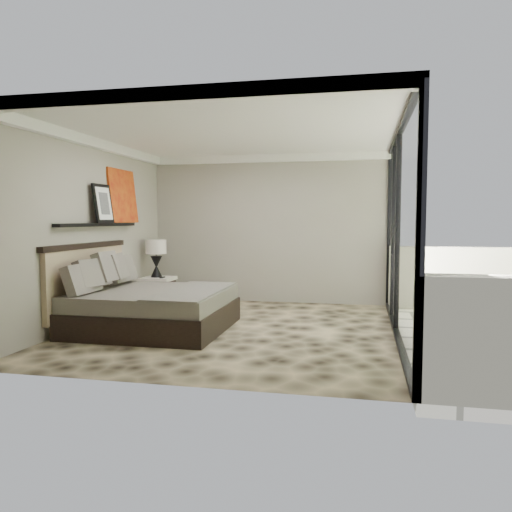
% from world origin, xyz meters
% --- Properties ---
extents(floor, '(5.00, 5.00, 0.00)m').
position_xyz_m(floor, '(0.00, 0.00, 0.00)').
color(floor, black).
rests_on(floor, ground).
extents(ceiling, '(4.50, 5.00, 0.02)m').
position_xyz_m(ceiling, '(0.00, 0.00, 2.79)').
color(ceiling, silver).
rests_on(ceiling, back_wall).
extents(back_wall, '(4.50, 0.02, 2.80)m').
position_xyz_m(back_wall, '(0.00, 2.49, 1.40)').
color(back_wall, gray).
rests_on(back_wall, floor).
extents(left_wall, '(0.02, 5.00, 2.80)m').
position_xyz_m(left_wall, '(-2.24, 0.00, 1.40)').
color(left_wall, gray).
rests_on(left_wall, floor).
extents(glass_wall, '(0.08, 5.00, 2.80)m').
position_xyz_m(glass_wall, '(2.25, 0.00, 1.40)').
color(glass_wall, white).
rests_on(glass_wall, floor).
extents(picture_ledge, '(0.12, 2.20, 0.05)m').
position_xyz_m(picture_ledge, '(-2.18, 0.10, 1.50)').
color(picture_ledge, black).
rests_on(picture_ledge, left_wall).
extents(bed, '(2.13, 2.06, 1.18)m').
position_xyz_m(bed, '(-1.25, -0.24, 0.35)').
color(bed, black).
rests_on(bed, floor).
extents(nightstand, '(0.70, 0.70, 0.55)m').
position_xyz_m(nightstand, '(-1.90, 1.68, 0.27)').
color(nightstand, black).
rests_on(nightstand, floor).
extents(table_lamp, '(0.38, 0.38, 0.69)m').
position_xyz_m(table_lamp, '(-1.94, 1.69, 0.96)').
color(table_lamp, black).
rests_on(table_lamp, nightstand).
extents(abstract_canvas, '(0.13, 0.90, 0.90)m').
position_xyz_m(abstract_canvas, '(-2.19, 0.93, 1.97)').
color(abstract_canvas, '#A50E11').
rests_on(abstract_canvas, picture_ledge).
extents(framed_print, '(0.11, 0.50, 0.60)m').
position_xyz_m(framed_print, '(-2.14, 0.16, 1.82)').
color(framed_print, black).
rests_on(framed_print, picture_ledge).
extents(lounger, '(1.24, 1.89, 0.68)m').
position_xyz_m(lounger, '(3.14, -0.26, 0.21)').
color(lounger, white).
rests_on(lounger, terrace_slab).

